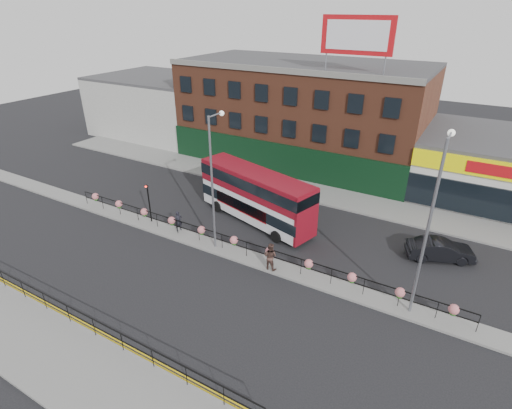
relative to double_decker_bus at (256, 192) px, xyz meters
The scene contains 19 objects.
ground 5.52m from the double_decker_bus, 77.83° to the right, with size 120.00×120.00×0.00m, color black.
south_pavement 17.00m from the double_decker_bus, 86.48° to the right, with size 60.00×4.00×0.15m, color gray.
north_pavement 7.71m from the double_decker_bus, 81.87° to the left, with size 60.00×4.00×0.15m, color gray.
median 5.49m from the double_decker_bus, 77.83° to the right, with size 60.00×1.60×0.15m, color gray.
yellow_line_inner 14.74m from the double_decker_bus, 85.93° to the right, with size 60.00×0.10×0.01m, color gold.
yellow_line_outer 14.92m from the double_decker_bus, 85.98° to the right, with size 60.00×0.10×0.01m, color gold.
brick_building 15.68m from the double_decker_bus, 101.07° to the left, with size 25.00×12.21×10.30m.
supermarket 22.77m from the double_decker_bus, 41.60° to the left, with size 15.00×12.25×5.30m.
warehouse_west 27.78m from the double_decker_bus, 146.76° to the left, with size 15.50×12.00×7.30m.
billboard 15.14m from the double_decker_bus, 70.92° to the left, with size 6.00×0.29×4.40m.
median_railing 5.12m from the double_decker_bus, 77.83° to the right, with size 30.04×0.56×1.23m.
south_railing 15.00m from the double_decker_bus, 93.73° to the right, with size 20.04×0.05×1.12m.
double_decker_bus is the anchor object (origin of this frame).
car 13.57m from the double_decker_bus, ahead, with size 4.58×3.09×1.43m, color black.
pedestrian_a 6.26m from the double_decker_bus, 133.43° to the right, with size 0.57×0.68×1.59m, color black.
pedestrian_b 6.80m from the double_decker_bus, 52.13° to the right, with size 0.92×0.72×1.87m, color #462E28.
lamp_column_west 5.57m from the double_decker_bus, 96.30° to the right, with size 0.33×1.63×9.30m.
lamp_column_east 13.96m from the double_decker_bus, 19.90° to the right, with size 0.36×1.75×9.99m.
traffic_light_median 8.24m from the double_decker_bus, 147.81° to the right, with size 0.15×0.28×3.65m.
Camera 1 is at (12.86, -19.26, 15.44)m, focal length 28.00 mm.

